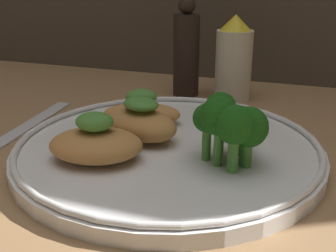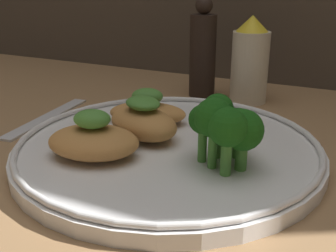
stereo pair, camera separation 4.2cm
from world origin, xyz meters
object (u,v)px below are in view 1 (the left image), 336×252
at_px(sauce_bottle, 234,60).
at_px(pepper_grinder, 186,52).
at_px(broccoli_bunch, 231,122).
at_px(plate, 168,148).

relative_size(sauce_bottle, pepper_grinder, 0.84).
height_order(broccoli_bunch, pepper_grinder, pepper_grinder).
distance_m(broccoli_bunch, sauce_bottle, 0.25).
distance_m(plate, broccoli_bunch, 0.08).
bearing_deg(plate, sauce_bottle, 84.39).
xyz_separation_m(broccoli_bunch, pepper_grinder, (-0.12, 0.25, 0.01)).
distance_m(broccoli_bunch, pepper_grinder, 0.27).
height_order(broccoli_bunch, sauce_bottle, sauce_bottle).
bearing_deg(pepper_grinder, sauce_bottle, 0.00).
xyz_separation_m(sauce_bottle, pepper_grinder, (-0.07, -0.00, 0.01)).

